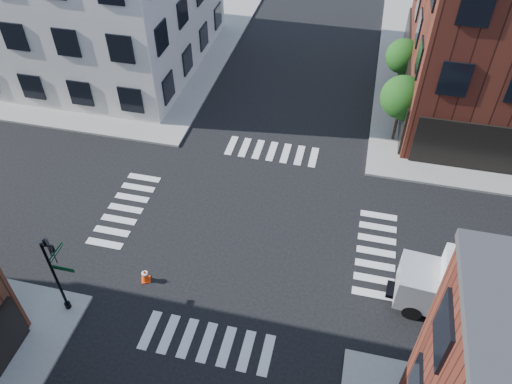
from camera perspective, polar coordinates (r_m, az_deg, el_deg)
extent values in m
plane|color=black|center=(27.14, -1.22, -4.28)|extent=(120.00, 120.00, 0.00)
cube|color=gray|center=(50.65, -19.62, 17.48)|extent=(30.00, 30.00, 0.15)
cylinder|color=black|center=(33.81, 15.57, 6.94)|extent=(0.18, 0.18, 1.47)
cylinder|color=black|center=(33.41, 15.81, 7.95)|extent=(0.12, 0.12, 1.47)
sphere|color=#133C10|center=(32.52, 16.36, 10.37)|extent=(2.69, 2.69, 2.69)
sphere|color=#133C10|center=(32.74, 16.61, 9.40)|extent=(1.85, 1.85, 1.85)
cylinder|color=black|center=(38.94, 15.81, 11.87)|extent=(0.18, 0.18, 1.33)
cylinder|color=black|center=(38.61, 16.00, 12.71)|extent=(0.12, 0.12, 1.33)
sphere|color=#133C10|center=(37.91, 16.45, 14.68)|extent=(2.43, 2.43, 2.43)
sphere|color=#133C10|center=(38.06, 16.68, 13.90)|extent=(1.67, 1.67, 1.67)
cylinder|color=black|center=(23.78, -21.88, -9.16)|extent=(0.12, 0.12, 4.60)
cylinder|color=black|center=(25.30, -20.71, -11.98)|extent=(0.28, 0.28, 0.30)
cube|color=#053819|center=(22.89, -21.26, -8.16)|extent=(1.10, 0.03, 0.22)
cube|color=#053819|center=(23.25, -21.92, -6.46)|extent=(0.03, 1.10, 0.22)
imported|color=black|center=(22.49, -22.05, -6.65)|extent=(0.22, 0.18, 1.10)
imported|color=black|center=(22.85, -22.70, -5.95)|extent=(0.18, 0.22, 1.10)
cube|color=silver|center=(24.54, 26.10, -10.54)|extent=(5.31, 2.60, 2.76)
cube|color=maroon|center=(23.84, 26.20, -12.65)|extent=(1.96, 0.18, 0.62)
cube|color=maroon|center=(25.26, 26.00, -8.54)|extent=(1.96, 0.18, 0.62)
cube|color=#A6A6A8|center=(24.27, 17.99, -9.86)|extent=(1.93, 2.26, 1.78)
cube|color=black|center=(23.94, 16.15, -9.02)|extent=(0.21, 1.69, 0.80)
cube|color=black|center=(25.36, 22.76, -12.09)|extent=(7.17, 1.41, 0.22)
cylinder|color=black|center=(24.42, 17.36, -12.89)|extent=(0.91, 0.38, 0.89)
cylinder|color=black|center=(25.58, 17.69, -9.53)|extent=(0.91, 0.38, 0.89)
cylinder|color=black|center=(25.01, 24.77, -14.12)|extent=(0.91, 0.38, 0.89)
cylinder|color=black|center=(26.13, 24.69, -10.78)|extent=(0.91, 0.38, 0.89)
cube|color=#F53B0A|center=(25.51, -12.45, -9.76)|extent=(0.58, 0.58, 0.05)
cone|color=#F53B0A|center=(25.22, -12.57, -9.24)|extent=(0.55, 0.55, 0.80)
cylinder|color=white|center=(25.13, -12.61, -9.08)|extent=(0.31, 0.31, 0.09)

